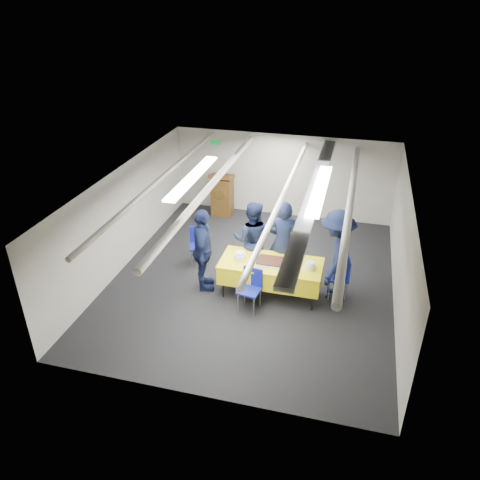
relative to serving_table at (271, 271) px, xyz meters
The scene contains 14 objects.
ground 0.87m from the serving_table, 136.16° to the left, with size 7.00×7.00×0.00m, color black.
room_shell 1.58m from the serving_table, 114.13° to the left, with size 6.00×7.00×2.30m.
serving_table is the anchor object (origin of this frame).
sheet_cake 0.26m from the serving_table, 103.35° to the right, with size 0.54×0.42×0.09m.
plate_stack_left 0.70m from the serving_table, behind, with size 0.24×0.24×0.17m.
plate_stack_right 0.85m from the serving_table, ahead, with size 0.21×0.21×0.16m.
podium 4.08m from the serving_table, 120.69° to the left, with size 0.62×0.53×1.25m.
chair_near 0.62m from the serving_table, 117.50° to the right, with size 0.48×0.48×0.87m.
chair_right 1.47m from the serving_table, 12.36° to the left, with size 0.48×0.48×0.87m.
chair_left 2.08m from the serving_table, 154.55° to the left, with size 0.54×0.54×0.87m.
sailor_a 0.71m from the serving_table, 77.90° to the left, with size 0.69×0.45×1.89m, color black.
sailor_b 0.90m from the serving_table, 130.63° to the left, with size 0.86×0.67×1.77m, color black.
sailor_c 1.46m from the serving_table, behind, with size 1.07×0.45×1.83m, color black.
sailor_d 1.35m from the serving_table, 13.23° to the left, with size 1.24×0.71×1.92m, color black.
Camera 1 is at (1.93, -8.50, 5.70)m, focal length 35.00 mm.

